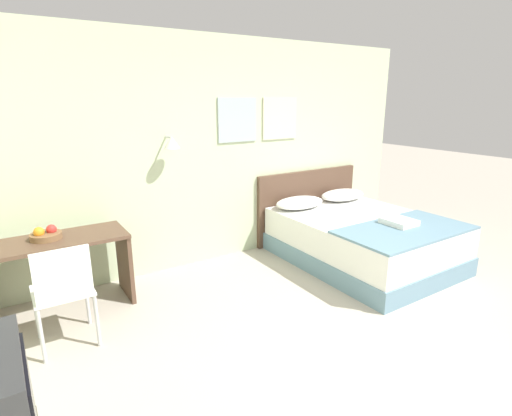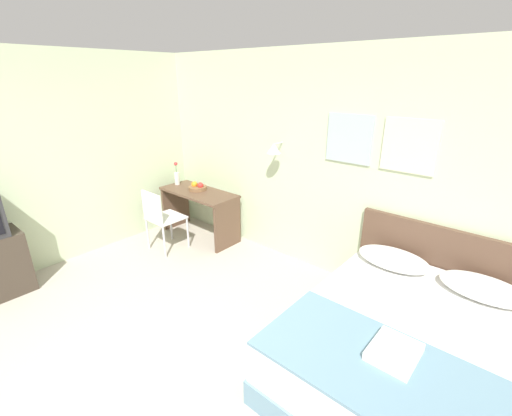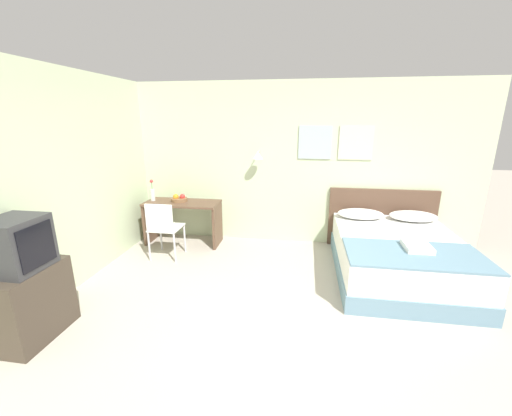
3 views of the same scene
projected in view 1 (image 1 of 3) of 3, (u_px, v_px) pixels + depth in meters
ground_plane at (400, 390)px, 2.78m from camera, size 24.00×24.00×0.00m
wall_back at (211, 153)px, 4.72m from camera, size 5.99×0.31×2.65m
bed at (362, 240)px, 4.88m from camera, size 1.56×2.03×0.57m
headboard at (308, 204)px, 5.67m from camera, size 1.68×0.06×0.98m
pillow_left at (300, 203)px, 5.19m from camera, size 0.69×0.42×0.14m
pillow_right at (343, 195)px, 5.60m from camera, size 0.69×0.42×0.14m
throw_blanket at (406, 230)px, 4.32m from camera, size 1.52×0.81×0.02m
folded_towel_near_foot at (399, 222)px, 4.46m from camera, size 0.29×0.35×0.06m
desk at (58, 261)px, 3.68m from camera, size 1.23×0.54×0.73m
desk_chair at (63, 288)px, 3.11m from camera, size 0.44×0.44×0.89m
fruit_bowl at (46, 235)px, 3.61m from camera, size 0.27×0.27×0.13m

